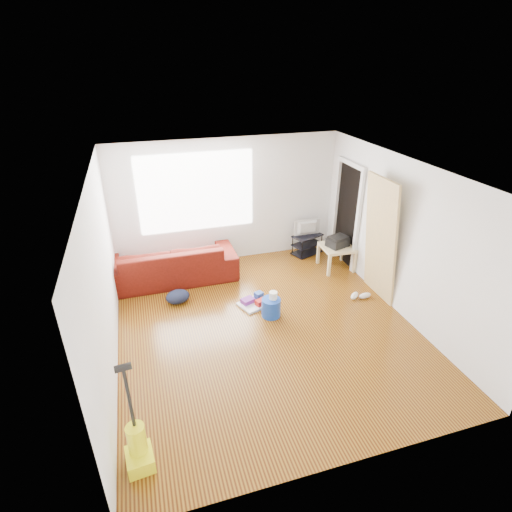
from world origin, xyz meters
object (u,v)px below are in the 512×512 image
object	(u,v)px
backpack	(178,302)
vacuum	(138,448)
bucket	(271,315)
sofa	(173,279)
cleaning_tray	(254,302)
tv_stand	(307,244)
side_table	(337,250)

from	to	relation	value
backpack	vacuum	distance (m)	3.07
bucket	sofa	bearing A→B (deg)	130.26
sofa	backpack	size ratio (longest dim) A/B	5.89
backpack	vacuum	xyz separation A→B (m)	(-0.75, -2.97, 0.24)
sofa	vacuum	world-z (taller)	vacuum
sofa	cleaning_tray	size ratio (longest dim) A/B	4.10
cleaning_tray	backpack	bearing A→B (deg)	160.15
sofa	tv_stand	size ratio (longest dim) A/B	3.41
bucket	backpack	world-z (taller)	bucket
bucket	cleaning_tray	world-z (taller)	cleaning_tray
backpack	cleaning_tray	bearing A→B (deg)	-29.38
tv_stand	cleaning_tray	world-z (taller)	tv_stand
sofa	side_table	size ratio (longest dim) A/B	3.96
bucket	vacuum	world-z (taller)	vacuum
bucket	cleaning_tray	size ratio (longest dim) A/B	0.53
sofa	vacuum	xyz separation A→B (m)	(-0.75, -3.81, 0.24)
tv_stand	backpack	bearing A→B (deg)	-179.45
sofa	vacuum	size ratio (longest dim) A/B	1.86
bucket	cleaning_tray	distance (m)	0.43
side_table	tv_stand	bearing A→B (deg)	111.50
sofa	side_table	world-z (taller)	side_table
backpack	vacuum	world-z (taller)	vacuum
side_table	backpack	distance (m)	3.24
backpack	sofa	bearing A→B (deg)	80.37
tv_stand	bucket	world-z (taller)	tv_stand
vacuum	bucket	bearing A→B (deg)	38.44
bucket	side_table	bearing A→B (deg)	33.77
cleaning_tray	sofa	bearing A→B (deg)	134.19
bucket	cleaning_tray	xyz separation A→B (m)	(-0.17, 0.39, 0.05)
bucket	vacuum	xyz separation A→B (m)	(-2.18, -2.13, 0.24)
sofa	bucket	world-z (taller)	sofa
tv_stand	sofa	bearing A→B (deg)	164.98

